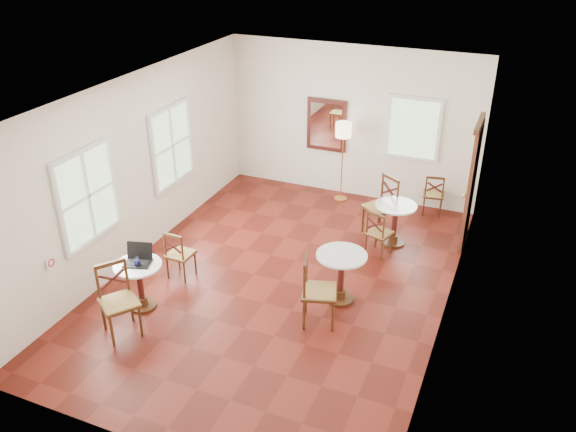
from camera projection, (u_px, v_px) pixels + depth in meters
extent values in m
plane|color=#5E1810|center=(281.00, 281.00, 9.27)|extent=(7.00, 7.00, 0.00)
cube|color=white|center=(352.00, 123.00, 11.44)|extent=(5.00, 0.02, 3.00)
cube|color=white|center=(137.00, 337.00, 5.71)|extent=(5.00, 0.02, 3.00)
cube|color=white|center=(137.00, 168.00, 9.43)|extent=(0.02, 7.00, 3.00)
cube|color=white|center=(455.00, 226.00, 7.72)|extent=(0.02, 7.00, 3.00)
cube|color=white|center=(279.00, 93.00, 7.88)|extent=(5.00, 7.00, 0.02)
cube|color=#562A18|center=(471.00, 186.00, 9.91)|extent=(0.06, 0.90, 2.10)
cube|color=#472711|center=(480.00, 123.00, 9.41)|extent=(0.08, 1.02, 0.08)
sphere|color=#BF8C3F|center=(465.00, 196.00, 9.69)|extent=(0.07, 0.07, 0.07)
cube|color=#451612|center=(326.00, 125.00, 11.63)|extent=(0.80, 0.05, 1.05)
cube|color=white|center=(326.00, 126.00, 11.60)|extent=(0.64, 0.02, 0.88)
cube|color=white|center=(51.00, 262.00, 7.96)|extent=(0.02, 0.16, 0.16)
torus|color=red|center=(51.00, 263.00, 7.95)|extent=(0.02, 0.12, 0.12)
cube|color=white|center=(88.00, 196.00, 8.42)|extent=(0.06, 1.22, 1.42)
cube|color=white|center=(172.00, 145.00, 10.22)|extent=(0.06, 1.22, 1.42)
cube|color=white|center=(413.00, 129.00, 10.98)|extent=(1.02, 0.06, 1.22)
cylinder|color=#472711|center=(143.00, 305.00, 8.66)|extent=(0.39, 0.39, 0.04)
cylinder|color=#472711|center=(143.00, 301.00, 8.63)|extent=(0.16, 0.16, 0.12)
cylinder|color=#451612|center=(140.00, 284.00, 8.49)|extent=(0.09, 0.09, 0.59)
cylinder|color=#472711|center=(138.00, 268.00, 8.36)|extent=(0.14, 0.14, 0.06)
cylinder|color=white|center=(138.00, 265.00, 8.34)|extent=(0.68, 0.68, 0.03)
cylinder|color=#472711|center=(340.00, 298.00, 8.82)|extent=(0.42, 0.42, 0.04)
cylinder|color=#472711|center=(340.00, 293.00, 8.78)|extent=(0.17, 0.17, 0.13)
cylinder|color=#451612|center=(341.00, 275.00, 8.63)|extent=(0.10, 0.10, 0.64)
cylinder|color=#472711|center=(342.00, 258.00, 8.49)|extent=(0.15, 0.15, 0.06)
cylinder|color=white|center=(342.00, 255.00, 8.47)|extent=(0.74, 0.74, 0.03)
cylinder|color=#472711|center=(393.00, 242.00, 10.30)|extent=(0.40, 0.40, 0.04)
cylinder|color=#472711|center=(393.00, 238.00, 10.26)|extent=(0.16, 0.16, 0.12)
cylinder|color=#451612|center=(394.00, 223.00, 10.12)|extent=(0.09, 0.09, 0.61)
cylinder|color=#472711|center=(396.00, 208.00, 9.99)|extent=(0.14, 0.14, 0.06)
cylinder|color=white|center=(396.00, 206.00, 9.97)|extent=(0.71, 0.71, 0.03)
cylinder|color=#472711|center=(195.00, 263.00, 9.37)|extent=(0.03, 0.03, 0.39)
cylinder|color=#472711|center=(184.00, 272.00, 9.12)|extent=(0.03, 0.03, 0.39)
cylinder|color=#472711|center=(179.00, 258.00, 9.49)|extent=(0.03, 0.03, 0.39)
cylinder|color=#472711|center=(168.00, 268.00, 9.24)|extent=(0.03, 0.03, 0.39)
cube|color=#472711|center=(180.00, 254.00, 9.21)|extent=(0.39, 0.39, 0.03)
cube|color=olive|center=(180.00, 254.00, 9.21)|extent=(0.38, 0.38, 0.03)
cylinder|color=#472711|center=(182.00, 249.00, 8.93)|extent=(0.03, 0.03, 0.43)
cylinder|color=#472711|center=(165.00, 245.00, 9.05)|extent=(0.03, 0.03, 0.43)
cube|color=#472711|center=(172.00, 236.00, 8.90)|extent=(0.33, 0.04, 0.04)
cube|color=#451612|center=(173.00, 247.00, 8.98)|extent=(0.28, 0.03, 0.19)
cube|color=#451612|center=(173.00, 247.00, 8.98)|extent=(0.28, 0.03, 0.19)
cylinder|color=#472711|center=(112.00, 331.00, 7.78)|extent=(0.04, 0.04, 0.49)
cylinder|color=#472711|center=(103.00, 315.00, 8.08)|extent=(0.04, 0.04, 0.49)
cylinder|color=#472711|center=(141.00, 321.00, 7.96)|extent=(0.04, 0.04, 0.49)
cylinder|color=#472711|center=(131.00, 306.00, 8.26)|extent=(0.04, 0.04, 0.49)
cube|color=#472711|center=(119.00, 303.00, 7.90)|extent=(0.67, 0.67, 0.03)
cube|color=olive|center=(119.00, 302.00, 7.90)|extent=(0.64, 0.64, 0.04)
cylinder|color=#472711|center=(98.00, 284.00, 7.84)|extent=(0.04, 0.04, 0.54)
cylinder|color=#472711|center=(127.00, 275.00, 8.02)|extent=(0.04, 0.04, 0.54)
cube|color=#472711|center=(110.00, 264.00, 7.81)|extent=(0.27, 0.36, 0.05)
cube|color=#451612|center=(112.00, 279.00, 7.92)|extent=(0.23, 0.30, 0.24)
cube|color=#451612|center=(112.00, 279.00, 7.92)|extent=(0.23, 0.30, 0.24)
cylinder|color=#472711|center=(391.00, 243.00, 9.93)|extent=(0.03, 0.03, 0.39)
cylinder|color=#472711|center=(382.00, 250.00, 9.72)|extent=(0.03, 0.03, 0.39)
cylinder|color=#472711|center=(376.00, 237.00, 10.10)|extent=(0.03, 0.03, 0.39)
cylinder|color=#472711|center=(366.00, 244.00, 9.89)|extent=(0.03, 0.03, 0.39)
cube|color=#472711|center=(379.00, 233.00, 9.82)|extent=(0.47, 0.47, 0.03)
cube|color=olive|center=(379.00, 233.00, 9.81)|extent=(0.45, 0.45, 0.03)
cylinder|color=#472711|center=(383.00, 229.00, 9.53)|extent=(0.03, 0.03, 0.43)
cylinder|color=#472711|center=(367.00, 223.00, 9.71)|extent=(0.03, 0.03, 0.43)
cube|color=#472711|center=(376.00, 215.00, 9.53)|extent=(0.32, 0.12, 0.04)
cube|color=#451612|center=(375.00, 225.00, 9.61)|extent=(0.27, 0.10, 0.19)
cube|color=#451612|center=(375.00, 225.00, 9.61)|extent=(0.27, 0.10, 0.19)
cylinder|color=#472711|center=(333.00, 316.00, 8.05)|extent=(0.04, 0.04, 0.49)
cylinder|color=#472711|center=(304.00, 315.00, 8.09)|extent=(0.04, 0.04, 0.49)
cylinder|color=#472711|center=(333.00, 300.00, 8.40)|extent=(0.04, 0.04, 0.49)
cylinder|color=#472711|center=(306.00, 298.00, 8.43)|extent=(0.04, 0.04, 0.49)
cube|color=#472711|center=(319.00, 292.00, 8.13)|extent=(0.60, 0.60, 0.03)
cube|color=olive|center=(319.00, 291.00, 8.12)|extent=(0.58, 0.58, 0.04)
cylinder|color=#472711|center=(304.00, 283.00, 7.85)|extent=(0.04, 0.04, 0.55)
cylinder|color=#472711|center=(306.00, 267.00, 8.19)|extent=(0.04, 0.04, 0.55)
cube|color=#472711|center=(306.00, 259.00, 7.90)|extent=(0.16, 0.41, 0.05)
cube|color=#451612|center=(305.00, 274.00, 8.01)|extent=(0.13, 0.35, 0.24)
cube|color=#451612|center=(305.00, 274.00, 8.01)|extent=(0.13, 0.35, 0.24)
cylinder|color=#472711|center=(441.00, 201.00, 11.33)|extent=(0.03, 0.03, 0.39)
cylinder|color=#472711|center=(440.00, 209.00, 11.07)|extent=(0.03, 0.03, 0.39)
cylinder|color=#472711|center=(424.00, 200.00, 11.40)|extent=(0.03, 0.03, 0.39)
cylinder|color=#472711|center=(424.00, 207.00, 11.13)|extent=(0.03, 0.03, 0.39)
cube|color=#472711|center=(433.00, 195.00, 11.14)|extent=(0.43, 0.43, 0.03)
cube|color=olive|center=(434.00, 194.00, 11.14)|extent=(0.41, 0.41, 0.03)
cylinder|color=#472711|center=(443.00, 189.00, 10.88)|extent=(0.03, 0.03, 0.43)
cylinder|color=#472711|center=(426.00, 187.00, 10.94)|extent=(0.03, 0.03, 0.43)
cube|color=#472711|center=(436.00, 178.00, 10.82)|extent=(0.33, 0.08, 0.04)
cube|color=#451612|center=(435.00, 187.00, 10.91)|extent=(0.28, 0.06, 0.19)
cube|color=#451612|center=(435.00, 187.00, 10.91)|extent=(0.28, 0.06, 0.19)
cylinder|color=#472711|center=(363.00, 219.00, 10.56)|extent=(0.04, 0.04, 0.50)
cylinder|color=#472711|center=(380.00, 214.00, 10.76)|extent=(0.04, 0.04, 0.50)
cylinder|color=#472711|center=(378.00, 228.00, 10.26)|extent=(0.04, 0.04, 0.50)
cylinder|color=#472711|center=(395.00, 222.00, 10.46)|extent=(0.04, 0.04, 0.50)
cube|color=#472711|center=(380.00, 208.00, 10.39)|extent=(0.68, 0.68, 0.03)
cube|color=olive|center=(380.00, 207.00, 10.38)|extent=(0.65, 0.65, 0.04)
cylinder|color=#472711|center=(382.00, 187.00, 10.51)|extent=(0.04, 0.04, 0.56)
cylinder|color=#472711|center=(398.00, 195.00, 10.21)|extent=(0.04, 0.04, 0.56)
cube|color=#472711|center=(391.00, 178.00, 10.24)|extent=(0.37, 0.27, 0.06)
cube|color=#451612|center=(390.00, 191.00, 10.36)|extent=(0.31, 0.23, 0.25)
cube|color=#451612|center=(390.00, 191.00, 10.36)|extent=(0.31, 0.23, 0.25)
cylinder|color=#BF8C3F|center=(340.00, 199.00, 11.86)|extent=(0.26, 0.26, 0.03)
cylinder|color=#BF8C3F|center=(342.00, 166.00, 11.53)|extent=(0.02, 0.02, 1.47)
cylinder|color=beige|center=(344.00, 130.00, 11.19)|extent=(0.31, 0.31, 0.27)
cube|color=black|center=(138.00, 263.00, 8.35)|extent=(0.43, 0.36, 0.02)
cube|color=black|center=(137.00, 262.00, 8.34)|extent=(0.33, 0.23, 0.00)
cube|color=black|center=(140.00, 250.00, 8.41)|extent=(0.38, 0.18, 0.25)
cube|color=silver|center=(140.00, 250.00, 8.41)|extent=(0.33, 0.15, 0.21)
ellipsoid|color=black|center=(140.00, 257.00, 8.48)|extent=(0.09, 0.06, 0.03)
cylinder|color=#101138|center=(137.00, 263.00, 8.29)|extent=(0.08, 0.08, 0.09)
torus|color=#101138|center=(140.00, 263.00, 8.28)|extent=(0.06, 0.01, 0.06)
cylinder|color=white|center=(137.00, 261.00, 8.31)|extent=(0.07, 0.07, 0.11)
cube|color=black|center=(115.00, 309.00, 8.58)|extent=(0.10, 0.06, 0.04)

